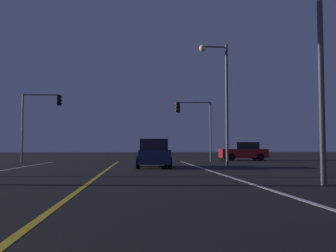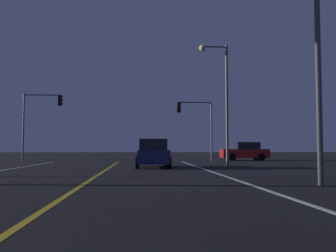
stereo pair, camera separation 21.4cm
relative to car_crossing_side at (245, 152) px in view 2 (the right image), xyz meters
name	(u,v)px [view 2 (the right image)]	position (x,y,z in m)	size (l,w,h in m)	color
lane_edge_right	(239,181)	(-6.15, -21.14, -0.82)	(0.16, 37.63, 0.01)	silver
lane_center_divider	(88,182)	(-11.53, -21.14, -0.82)	(0.16, 37.63, 0.01)	gold
car_crossing_side	(245,152)	(0.00, 0.00, 0.00)	(4.30, 2.02, 1.70)	black
car_ahead_far	(153,154)	(-8.95, -11.88, 0.00)	(2.02, 4.30, 1.70)	black
traffic_light_near_right	(194,117)	(-5.00, -1.82, 3.06)	(3.19, 0.36, 5.21)	#4C4C51
traffic_light_near_left	(42,112)	(-18.04, -1.82, 3.43)	(3.34, 0.36, 5.73)	#4C4C51
street_lamp_right_near	(297,39)	(-4.67, -22.99, 3.87)	(2.69, 0.44, 7.24)	#4C4C51
street_lamp_right_far	(221,89)	(-4.42, -10.09, 4.26)	(1.93, 0.44, 8.04)	#4C4C51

